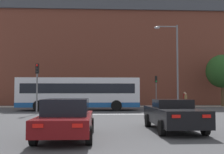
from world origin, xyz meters
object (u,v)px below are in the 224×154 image
(bus_crossing_lead, at_px, (79,93))
(traffic_light_far_right, at_px, (156,86))
(traffic_light_near_left, at_px, (37,80))
(car_roadster_right, at_px, (173,115))
(pedestrian_walking_east, at_px, (185,98))
(pedestrian_waiting, at_px, (186,99))
(car_saloon_left, at_px, (66,118))
(street_lamp_junction, at_px, (174,59))

(bus_crossing_lead, xyz_separation_m, traffic_light_far_right, (8.87, 6.68, 0.86))
(traffic_light_near_left, bearing_deg, car_roadster_right, -50.03)
(pedestrian_walking_east, bearing_deg, pedestrian_waiting, -9.99)
(car_saloon_left, xyz_separation_m, traffic_light_far_right, (8.19, 22.87, 1.77))
(car_roadster_right, bearing_deg, car_saloon_left, -158.39)
(traffic_light_far_right, bearing_deg, pedestrian_waiting, -6.30)
(pedestrian_walking_east, bearing_deg, street_lamp_junction, -20.01)
(traffic_light_near_left, height_order, pedestrian_walking_east, traffic_light_near_left)
(traffic_light_far_right, relative_size, street_lamp_junction, 0.47)
(car_roadster_right, height_order, traffic_light_far_right, traffic_light_far_right)
(pedestrian_walking_east, bearing_deg, traffic_light_near_left, -49.86)
(car_roadster_right, height_order, pedestrian_walking_east, pedestrian_walking_east)
(traffic_light_near_left, relative_size, pedestrian_walking_east, 2.26)
(bus_crossing_lead, bearing_deg, car_roadster_right, -159.74)
(car_roadster_right, distance_m, pedestrian_waiting, 21.78)
(traffic_light_near_left, bearing_deg, bus_crossing_lead, 55.91)
(car_saloon_left, relative_size, street_lamp_junction, 0.59)
(traffic_light_far_right, relative_size, pedestrian_walking_east, 2.09)
(car_saloon_left, relative_size, traffic_light_near_left, 1.16)
(traffic_light_far_right, distance_m, traffic_light_near_left, 16.25)
(traffic_light_near_left, xyz_separation_m, street_lamp_junction, (11.77, 2.73, 2.08))
(pedestrian_waiting, xyz_separation_m, pedestrian_walking_east, (0.29, 1.30, 0.08))
(bus_crossing_lead, bearing_deg, pedestrian_waiting, -63.01)
(traffic_light_near_left, distance_m, street_lamp_junction, 12.26)
(traffic_light_far_right, distance_m, pedestrian_waiting, 3.84)
(bus_crossing_lead, height_order, pedestrian_walking_east, bus_crossing_lead)
(pedestrian_waiting, bearing_deg, traffic_light_near_left, -59.71)
(bus_crossing_lead, relative_size, pedestrian_walking_east, 6.43)
(street_lamp_junction, xyz_separation_m, pedestrian_walking_east, (3.87, 9.29, -3.75))
(car_saloon_left, height_order, car_roadster_right, car_saloon_left)
(car_roadster_right, height_order, traffic_light_near_left, traffic_light_near_left)
(car_roadster_right, bearing_deg, traffic_light_far_right, 79.58)
(pedestrian_waiting, bearing_deg, pedestrian_walking_east, 162.77)
(bus_crossing_lead, distance_m, traffic_light_far_right, 11.13)
(car_saloon_left, relative_size, pedestrian_waiting, 2.82)
(pedestrian_waiting, bearing_deg, bus_crossing_lead, -67.65)
(car_roadster_right, relative_size, traffic_light_near_left, 1.21)
(car_saloon_left, distance_m, street_lamp_junction, 17.09)
(car_roadster_right, relative_size, bus_crossing_lead, 0.42)
(car_saloon_left, distance_m, traffic_light_near_left, 12.48)
(car_roadster_right, xyz_separation_m, street_lamp_junction, (3.49, 12.60, 4.07))
(car_roadster_right, xyz_separation_m, traffic_light_far_right, (3.59, 20.98, 1.79))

